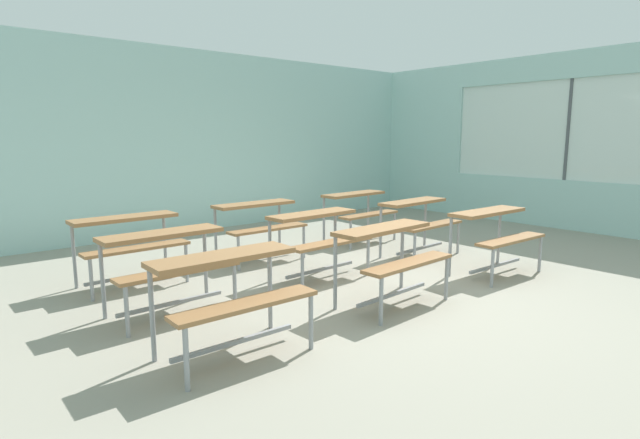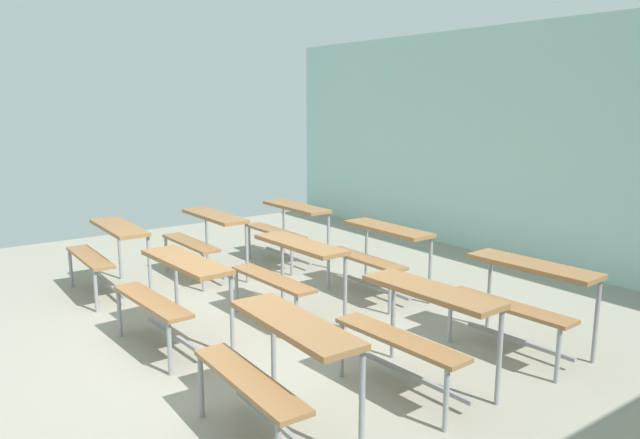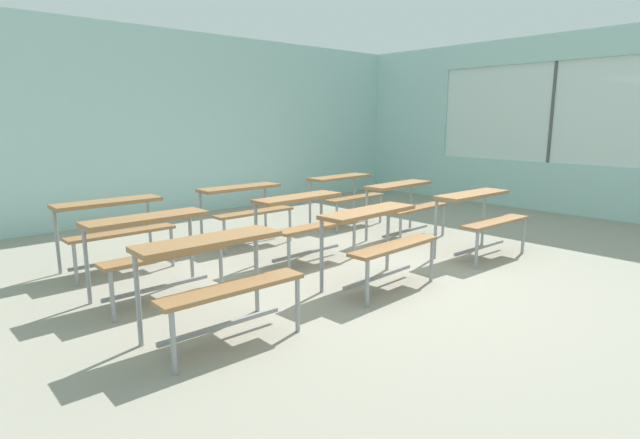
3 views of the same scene
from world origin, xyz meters
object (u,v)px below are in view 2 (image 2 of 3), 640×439
Objects in this scene: desk_bench_r0c1 at (175,282)px; desk_bench_r0c2 at (279,352)px; desk_bench_r1c0 at (206,230)px; desk_bench_r1c2 at (420,315)px; desk_bench_r0c0 at (109,243)px; desk_bench_r1c1 at (291,262)px; desk_bench_r2c0 at (289,220)px; desk_bench_r2c1 at (380,244)px; desk_bench_r2c2 at (524,286)px.

desk_bench_r0c2 is at bearing -5.10° from desk_bench_r0c1.
desk_bench_r1c2 is (3.51, -0.04, 0.00)m from desk_bench_r1c0.
desk_bench_r0c0 is 1.74m from desk_bench_r0c1.
desk_bench_r0c0 is 0.99× the size of desk_bench_r0c2.
desk_bench_r1c1 is at bearing 33.24° from desk_bench_r0c0.
desk_bench_r1c0 is at bearing 162.78° from desk_bench_r0c2.
desk_bench_r2c1 is at bearing 0.64° from desk_bench_r2c0.
desk_bench_r0c0 is 2.12m from desk_bench_r1c1.
desk_bench_r0c2 is 2.06m from desk_bench_r1c1.
desk_bench_r2c2 is (3.54, 1.13, 0.00)m from desk_bench_r1c0.
desk_bench_r0c1 and desk_bench_r2c0 have the same top height.
desk_bench_r1c0 is at bearing 143.97° from desk_bench_r0c1.
desk_bench_r1c0 is at bearing -146.35° from desk_bench_r2c1.
desk_bench_r1c0 is 3.51m from desk_bench_r1c2.
desk_bench_r1c2 is at bearing -19.14° from desk_bench_r2c0.
desk_bench_r1c1 and desk_bench_r2c1 have the same top height.
desk_bench_r1c2 and desk_bench_r2c2 have the same top height.
desk_bench_r2c0 is (0.07, 2.25, 0.00)m from desk_bench_r0c0.
desk_bench_r0c2 is 1.01× the size of desk_bench_r2c0.
desk_bench_r2c1 is (-1.77, 1.20, 0.00)m from desk_bench_r1c2.
desk_bench_r0c1 is at bearing -53.94° from desk_bench_r2c0.
desk_bench_r1c1 is 1.73m from desk_bench_r1c2.
desk_bench_r0c1 is at bearing -33.97° from desk_bench_r1c0.
desk_bench_r2c1 is (1.76, 2.28, 0.00)m from desk_bench_r0c0.
desk_bench_r1c0 is at bearing 178.17° from desk_bench_r1c1.
desk_bench_r1c2 is 1.00× the size of desk_bench_r2c2.
desk_bench_r0c1 is 1.73m from desk_bench_r0c2.
desk_bench_r1c0 is (-3.46, 1.19, 0.00)m from desk_bench_r0c2.
desk_bench_r0c1 and desk_bench_r0c2 have the same top height.
desk_bench_r0c1 and desk_bench_r1c0 have the same top height.
desk_bench_r2c0 is 1.69m from desk_bench_r2c1.
desk_bench_r0c1 is (1.74, -0.00, 0.00)m from desk_bench_r0c0.
desk_bench_r0c0 is 4.21m from desk_bench_r2c2.
desk_bench_r0c2 is at bearing -95.46° from desk_bench_r1c2.
desk_bench_r0c2 and desk_bench_r1c0 have the same top height.
desk_bench_r1c1 is at bearing 175.66° from desk_bench_r1c2.
desk_bench_r2c2 is (1.81, 2.26, 0.00)m from desk_bench_r0c1.
desk_bench_r0c0 is 0.98× the size of desk_bench_r0c1.
desk_bench_r0c2 and desk_bench_r1c2 have the same top height.
desk_bench_r0c2 is at bearing -0.09° from desk_bench_r0c0.
desk_bench_r2c1 is at bearing 176.30° from desk_bench_r2c2.
desk_bench_r2c1 is at bearing 143.12° from desk_bench_r1c2.
desk_bench_r0c1 is at bearing -94.83° from desk_bench_r1c1.
desk_bench_r1c0 is 1.01× the size of desk_bench_r2c1.
desk_bench_r0c1 is at bearing -131.66° from desk_bench_r2c2.
desk_bench_r1c1 is at bearing -150.24° from desk_bench_r2c2.
desk_bench_r0c1 is 2.89m from desk_bench_r2c2.
desk_bench_r0c0 and desk_bench_r2c0 have the same top height.
desk_bench_r0c1 is 1.01× the size of desk_bench_r0c2.
desk_bench_r1c0 is 2.09m from desk_bench_r2c1.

